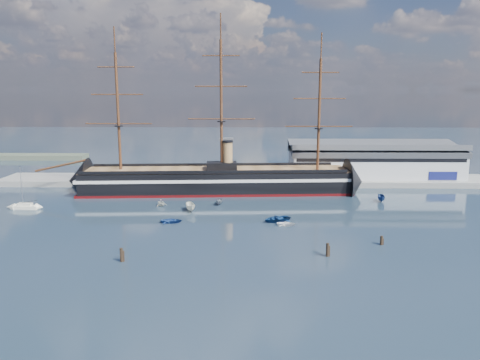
{
  "coord_description": "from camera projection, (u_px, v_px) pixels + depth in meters",
  "views": [
    {
      "loc": [
        10.79,
        -94.24,
        33.91
      ],
      "look_at": [
        8.57,
        35.0,
        9.0
      ],
      "focal_mm": 35.0,
      "sensor_mm": 36.0,
      "label": 1
    }
  ],
  "objects": [
    {
      "name": "sailboat",
      "position": [
        25.0,
        206.0,
        135.45
      ],
      "size": [
        7.79,
        2.82,
        12.23
      ],
      "rotation": [
        0.0,
        0.0,
        -0.08
      ],
      "color": "silver",
      "rests_on": "ground"
    },
    {
      "name": "warship",
      "position": [
        211.0,
        180.0,
        157.29
      ],
      "size": [
        113.35,
        21.72,
        53.94
      ],
      "rotation": [
        0.0,
        0.0,
        0.06
      ],
      "color": "black",
      "rests_on": "ground"
    },
    {
      "name": "warehouse",
      "position": [
        374.0,
        160.0,
        175.18
      ],
      "size": [
        63.0,
        21.0,
        11.6
      ],
      "color": "#B7BABC",
      "rests_on": "ground"
    },
    {
      "name": "motorboat_g",
      "position": [
        277.0,
        222.0,
        122.61
      ],
      "size": [
        3.77,
        4.93,
        2.15
      ],
      "primitive_type": "imported",
      "rotation": [
        0.0,
        0.0,
        -1.09
      ],
      "color": "navy",
      "rests_on": "ground"
    },
    {
      "name": "quay_tower",
      "position": [
        226.0,
        158.0,
        168.9
      ],
      "size": [
        5.0,
        5.0,
        15.0
      ],
      "color": "silver",
      "rests_on": "ground"
    },
    {
      "name": "motorboat_c",
      "position": [
        219.0,
        205.0,
        140.59
      ],
      "size": [
        5.09,
        2.5,
        1.95
      ],
      "primitive_type": "imported",
      "rotation": [
        0.0,
        0.0,
        -0.15
      ],
      "color": "slate",
      "rests_on": "ground"
    },
    {
      "name": "motorboat_e",
      "position": [
        286.0,
        226.0,
        118.98
      ],
      "size": [
        1.59,
        3.08,
        1.37
      ],
      "primitive_type": "imported",
      "rotation": [
        0.0,
        0.0,
        1.43
      ],
      "color": "white",
      "rests_on": "ground"
    },
    {
      "name": "motorboat_a",
      "position": [
        191.0,
        211.0,
        133.01
      ],
      "size": [
        7.87,
        4.57,
        2.97
      ],
      "primitive_type": "imported",
      "rotation": [
        0.0,
        0.0,
        0.27
      ],
      "color": "silver",
      "rests_on": "ground"
    },
    {
      "name": "motorboat_b",
      "position": [
        171.0,
        223.0,
        121.51
      ],
      "size": [
        1.45,
        3.45,
        1.6
      ],
      "primitive_type": "imported",
      "rotation": [
        0.0,
        0.0,
        1.59
      ],
      "color": "navy",
      "rests_on": "ground"
    },
    {
      "name": "piling_near_right",
      "position": [
        327.0,
        256.0,
        96.85
      ],
      "size": [
        0.64,
        0.64,
        3.6
      ],
      "primitive_type": "cylinder",
      "color": "black",
      "rests_on": "ground"
    },
    {
      "name": "motorboat_f",
      "position": [
        381.0,
        202.0,
        144.17
      ],
      "size": [
        6.86,
        3.64,
        2.61
      ],
      "primitive_type": "imported",
      "rotation": [
        0.0,
        0.0,
        -0.2
      ],
      "color": "navy",
      "rests_on": "ground"
    },
    {
      "name": "quay",
      "position": [
        246.0,
        183.0,
        173.57
      ],
      "size": [
        180.0,
        18.0,
        2.0
      ],
      "primitive_type": "cube",
      "color": "slate",
      "rests_on": "ground"
    },
    {
      "name": "ground",
      "position": [
        211.0,
        207.0,
        138.39
      ],
      "size": [
        600.0,
        600.0,
        0.0
      ],
      "primitive_type": "plane",
      "color": "#192B39",
      "rests_on": "ground"
    },
    {
      "name": "piling_far_right",
      "position": [
        381.0,
        245.0,
        104.14
      ],
      "size": [
        0.64,
        0.64,
        2.77
      ],
      "primitive_type": "cylinder",
      "color": "black",
      "rests_on": "ground"
    },
    {
      "name": "motorboat_d",
      "position": [
        161.0,
        206.0,
        139.0
      ],
      "size": [
        6.4,
        6.05,
        2.26
      ],
      "primitive_type": "imported",
      "rotation": [
        0.0,
        0.0,
        0.71
      ],
      "color": "silver",
      "rests_on": "ground"
    },
    {
      "name": "piling_near_left",
      "position": [
        122.0,
        262.0,
        93.95
      ],
      "size": [
        0.64,
        0.64,
        3.54
      ],
      "primitive_type": "cylinder",
      "color": "black",
      "rests_on": "ground"
    }
  ]
}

